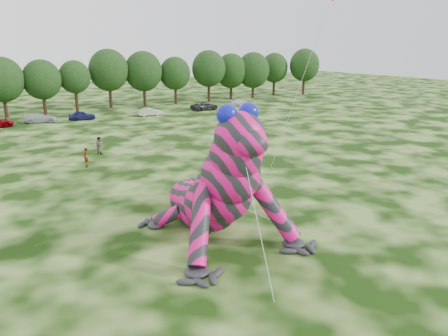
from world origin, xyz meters
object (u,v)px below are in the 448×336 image
tree_9 (75,86)px  tree_11 (144,79)px  tree_17 (304,72)px  tree_14 (231,76)px  spectator_5 (232,148)px  tree_16 (274,74)px  tree_13 (209,76)px  spectator_1 (99,145)px  spectator_3 (227,118)px  tree_10 (109,79)px  car_6 (205,106)px  flying_kite (328,7)px  spectator_0 (86,158)px  tree_15 (253,75)px  tree_8 (43,87)px  tree_7 (3,88)px  inflatable_gecko (202,163)px  tree_12 (175,80)px  car_4 (82,115)px  car_7 (241,103)px  car_5 (150,112)px  car_3 (40,118)px

tree_9 → tree_11: (12.72, 0.85, 0.70)m
tree_11 → tree_17: tree_17 is taller
tree_14 → spectator_5: size_ratio=5.96×
tree_16 → tree_13: bearing=-173.0°
spectator_1 → spectator_3: spectator_1 is taller
tree_9 → tree_16: size_ratio=0.93×
tree_10 → tree_14: (26.06, 0.14, -0.55)m
spectator_1 → car_6: bearing=-80.0°
flying_kite → tree_17: flying_kite is taller
spectator_0 → tree_14: bearing=144.7°
tree_15 → tree_16: bearing=12.9°
tree_8 → spectator_3: (20.87, -23.16, -3.64)m
tree_7 → tree_8: (5.86, 0.18, -0.27)m
flying_kite → inflatable_gecko: bearing=-161.4°
flying_kite → tree_15: (28.22, 49.54, -9.42)m
tree_7 → spectator_5: size_ratio=6.00×
tree_12 → spectator_3: 24.42m
tree_7 → inflatable_gecko: bearing=-84.2°
spectator_5 → tree_10: bearing=63.0°
tree_10 → spectator_1: tree_10 is taller
tree_7 → car_4: size_ratio=2.36×
tree_9 → tree_12: size_ratio=0.97×
tree_10 → spectator_3: bearing=-69.5°
inflatable_gecko → tree_9: 54.42m
car_7 → tree_16: bearing=-43.9°
tree_14 → spectator_1: bearing=-139.1°
car_4 → car_6: 21.17m
tree_15 → car_7: bearing=-135.0°
tree_12 → car_5: 15.35m
inflatable_gecko → car_7: size_ratio=3.68×
tree_17 → spectator_5: size_ratio=6.52×
flying_kite → car_6: 42.88m
inflatable_gecko → car_6: 51.16m
tree_9 → spectator_5: bearing=-81.5°
car_5 → tree_9: bearing=45.3°
spectator_1 → tree_17: bearing=-92.1°
tree_12 → tree_16: 25.49m
tree_11 → car_5: size_ratio=2.57×
tree_15 → spectator_3: bearing=-132.3°
car_5 → spectator_1: 25.47m
tree_9 → car_3: bearing=-133.1°
tree_15 → spectator_5: size_ratio=6.10×
inflatable_gecko → spectator_3: size_ratio=10.13×
tree_11 → spectator_3: size_ratio=6.06×
tree_7 → car_4: (9.63, -8.21, -4.05)m
tree_7 → tree_13: 37.21m
inflatable_gecko → flying_kite: 18.61m
tree_7 → spectator_5: tree_7 is taller
car_5 → spectator_0: spectator_0 is taller
tree_15 → spectator_0: (-45.63, -36.42, -3.89)m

